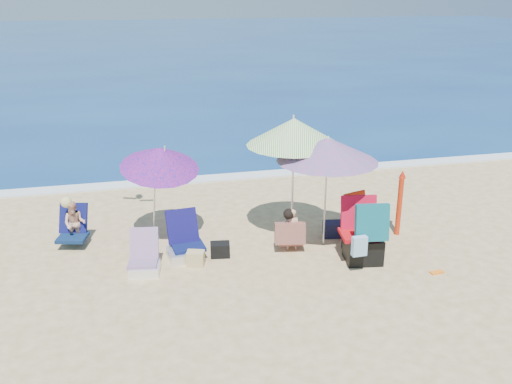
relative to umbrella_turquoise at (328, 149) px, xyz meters
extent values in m
plane|color=#D8BC84|center=(-0.96, -0.95, -1.79)|extent=(120.00, 120.00, 0.00)
cube|color=navy|center=(-0.96, 44.05, -1.84)|extent=(120.00, 80.00, 0.12)
cube|color=white|center=(-0.96, 4.15, -1.77)|extent=(120.00, 0.50, 0.04)
cylinder|color=silver|center=(0.01, 0.02, -0.86)|extent=(0.04, 0.04, 1.87)
cone|color=#F1206D|center=(0.00, 0.00, 0.00)|extent=(2.15, 2.15, 0.42)
cylinder|color=white|center=(0.00, -0.02, 0.19)|extent=(0.03, 0.03, 0.11)
cylinder|color=silver|center=(-0.47, 0.46, -0.75)|extent=(0.05, 0.05, 2.09)
cone|color=#479817|center=(-0.45, 0.55, 0.21)|extent=(2.12, 2.12, 0.49)
cylinder|color=white|center=(-0.43, 0.63, 0.43)|extent=(0.04, 0.04, 0.13)
cylinder|color=white|center=(-2.93, 1.11, -0.98)|extent=(0.14, 0.42, 1.59)
cone|color=#C71C69|center=(-2.81, 0.87, -0.21)|extent=(1.73, 1.77, 0.74)
cylinder|color=white|center=(-2.72, 0.80, -0.03)|extent=(0.04, 0.06, 0.11)
cylinder|color=red|center=(1.51, 0.08, -1.22)|extent=(0.10, 0.10, 1.14)
cone|color=#A71E0B|center=(1.53, 0.10, -0.60)|extent=(0.14, 0.14, 0.14)
cube|color=#0C1545|center=(-2.47, 0.05, -1.60)|extent=(0.58, 0.53, 0.06)
cube|color=#0F0D4B|center=(-2.53, 0.30, -1.30)|extent=(0.57, 0.37, 0.58)
cube|color=silver|center=(-2.53, -0.01, -1.70)|extent=(0.61, 0.55, 0.17)
cube|color=#C64555|center=(-3.26, -0.33, -1.62)|extent=(0.53, 0.48, 0.06)
cube|color=#D84C5F|center=(-3.21, -0.11, -1.37)|extent=(0.51, 0.35, 0.50)
cube|color=white|center=(-3.24, -0.38, -1.72)|extent=(0.55, 0.50, 0.15)
cube|color=#AC2D0C|center=(0.73, 0.04, -1.43)|extent=(0.58, 0.55, 0.05)
cube|color=#AD230C|center=(0.71, 0.29, -1.19)|extent=(0.50, 0.27, 0.48)
cube|color=black|center=(0.80, 0.15, -1.62)|extent=(0.56, 0.53, 0.34)
cube|color=red|center=(0.36, -0.72, -1.33)|extent=(0.69, 0.63, 0.07)
cube|color=red|center=(0.43, -0.50, -1.02)|extent=(0.63, 0.26, 0.62)
cube|color=black|center=(0.42, -0.79, -1.57)|extent=(0.66, 0.61, 0.44)
cube|color=#096472|center=(0.42, -1.07, -0.97)|extent=(0.57, 0.27, 0.62)
cube|color=#8CB8E0|center=(0.16, -1.20, -1.30)|extent=(0.24, 0.12, 0.33)
imported|color=tan|center=(-0.64, -0.08, -1.40)|extent=(0.31, 0.24, 0.78)
cube|color=#3B0E62|center=(-0.65, -0.03, -1.63)|extent=(0.50, 0.46, 0.05)
cube|color=navy|center=(-0.70, -0.18, -1.43)|extent=(0.56, 0.29, 0.40)
sphere|color=black|center=(-0.71, -0.09, -1.10)|extent=(0.19, 0.19, 0.19)
imported|color=tan|center=(-4.39, 1.03, -1.38)|extent=(0.47, 0.40, 0.83)
cube|color=#0C2146|center=(-4.44, 0.94, -1.61)|extent=(0.59, 0.55, 0.06)
cube|color=#0D1049|center=(-4.42, 1.21, -1.34)|extent=(0.56, 0.40, 0.53)
sphere|color=#D4C57A|center=(-4.49, 1.06, -0.97)|extent=(0.20, 0.20, 0.20)
cube|color=black|center=(-1.92, -0.05, -1.67)|extent=(0.37, 0.29, 0.24)
cube|color=tan|center=(-2.38, -0.28, -1.67)|extent=(0.34, 0.29, 0.25)
cube|color=#171934|center=(0.30, 0.28, -1.65)|extent=(0.41, 0.34, 0.28)
cube|color=black|center=(0.37, -0.28, -1.70)|extent=(0.26, 0.21, 0.18)
cube|color=orange|center=(1.43, -1.50, -1.77)|extent=(0.24, 0.13, 0.03)
camera|label=1|loc=(-3.36, -8.71, 2.59)|focal=39.10mm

